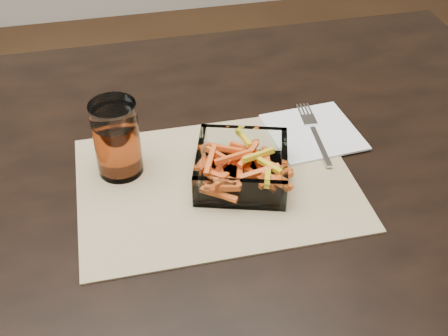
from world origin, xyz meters
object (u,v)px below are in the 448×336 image
Objects in this scene: glass_bowl at (242,168)px; fork at (314,131)px; tumbler at (117,141)px; dining_table at (140,200)px.

glass_bowl is 0.19m from fork.
glass_bowl is 0.94× the size of fork.
tumbler is at bearing -170.99° from fork.
fork is at bearing 3.97° from tumbler.
fork is (0.16, 0.09, -0.02)m from glass_bowl.
dining_table is at bearing 153.10° from glass_bowl.
fork reaches higher than dining_table.
fork is at bearing 1.52° from dining_table.
dining_table is 8.83× the size of glass_bowl.
tumbler is 0.68× the size of fork.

